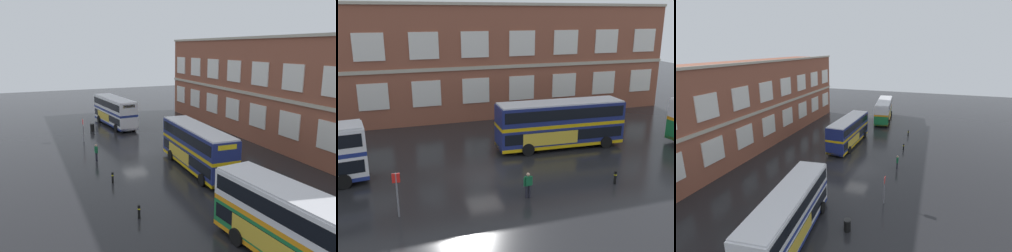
% 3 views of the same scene
% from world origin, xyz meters
% --- Properties ---
extents(ground_plane, '(120.00, 120.00, 0.00)m').
position_xyz_m(ground_plane, '(0.00, 2.00, 0.00)').
color(ground_plane, black).
extents(brick_terminal_building, '(46.70, 8.19, 12.36)m').
position_xyz_m(brick_terminal_building, '(2.92, 17.98, 6.03)').
color(brick_terminal_building, brown).
rests_on(brick_terminal_building, ground).
extents(double_decker_middle, '(11.10, 3.23, 4.07)m').
position_xyz_m(double_decker_middle, '(7.75, 3.52, 2.15)').
color(double_decker_middle, navy).
rests_on(double_decker_middle, ground).
extents(waiting_passenger, '(0.64, 0.28, 1.70)m').
position_xyz_m(waiting_passenger, '(1.65, -4.55, 0.93)').
color(waiting_passenger, black).
rests_on(waiting_passenger, ground).
extents(bus_stand_flag, '(0.44, 0.10, 2.70)m').
position_xyz_m(bus_stand_flag, '(-6.26, -4.45, 1.64)').
color(bus_stand_flag, slate).
rests_on(bus_stand_flag, ground).
extents(safety_bollard_east, '(0.19, 0.19, 0.95)m').
position_xyz_m(safety_bollard_east, '(8.06, -4.54, 0.49)').
color(safety_bollard_east, black).
rests_on(safety_bollard_east, ground).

